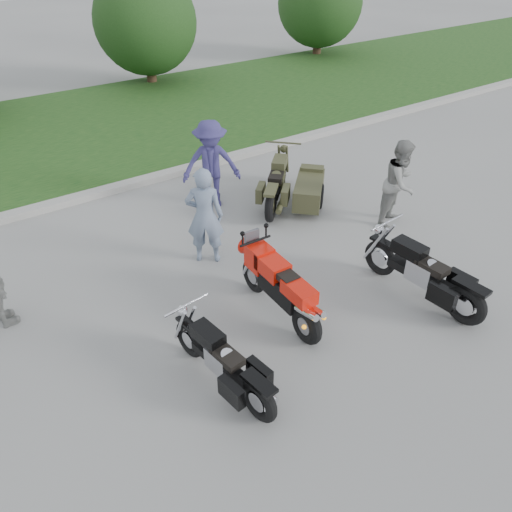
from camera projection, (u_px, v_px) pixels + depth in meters
ground at (282, 333)px, 7.69m from camera, size 80.00×80.00×0.00m
curb at (130, 184)px, 11.73m from camera, size 60.00×0.30×0.15m
grass_strip at (74, 132)px, 14.56m from camera, size 60.00×8.00×0.14m
tree_mid_right at (145, 22)px, 17.48m from camera, size 3.60×3.60×4.00m
tree_far_right at (320, 3)px, 21.19m from camera, size 3.60×3.60×4.00m
sportbike_red at (281, 287)px, 7.70m from camera, size 0.36×2.08×0.99m
cruiser_left at (226, 365)px, 6.59m from camera, size 0.51×2.08×0.80m
cruiser_right at (427, 277)px, 8.11m from camera, size 0.50×2.35×0.90m
cruiser_sidecar at (295, 188)px, 10.79m from camera, size 2.00×2.11×0.91m
person_stripe at (205, 216)px, 8.81m from camera, size 0.80×0.74×1.84m
person_grey at (400, 183)px, 9.97m from camera, size 1.04×0.93×1.77m
person_denim at (211, 165)px, 10.52m from camera, size 1.42×1.18×1.92m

